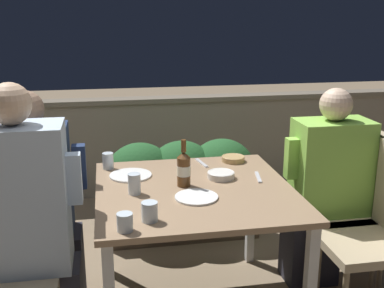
{
  "coord_description": "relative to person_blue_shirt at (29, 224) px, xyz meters",
  "views": [
    {
      "loc": [
        -0.44,
        -2.34,
        1.65
      ],
      "look_at": [
        0.0,
        0.08,
        0.95
      ],
      "focal_mm": 45.0,
      "sensor_mm": 36.0,
      "label": 1
    }
  ],
  "objects": [
    {
      "name": "person_blue_shirt",
      "position": [
        0.0,
        0.0,
        0.0
      ],
      "size": [
        0.5,
        0.26,
        1.34
      ],
      "color": "#282833",
      "rests_on": "ground_plane"
    },
    {
      "name": "plate_0",
      "position": [
        0.5,
        0.42,
        0.07
      ],
      "size": [
        0.24,
        0.24,
        0.01
      ],
      "color": "white",
      "rests_on": "dining_table"
    },
    {
      "name": "beer_bottle",
      "position": [
        0.77,
        0.21,
        0.16
      ],
      "size": [
        0.07,
        0.07,
        0.25
      ],
      "color": "brown",
      "rests_on": "dining_table"
    },
    {
      "name": "chair_left_far",
      "position": [
        -0.2,
        0.36,
        -0.12
      ],
      "size": [
        0.47,
        0.46,
        0.95
      ],
      "color": "tan",
      "rests_on": "ground_plane"
    },
    {
      "name": "glass_cup_3",
      "position": [
        0.51,
        0.14,
        0.11
      ],
      "size": [
        0.06,
        0.06,
        0.11
      ],
      "color": "silver",
      "rests_on": "dining_table"
    },
    {
      "name": "glass_cup_1",
      "position": [
        0.55,
        -0.2,
        0.11
      ],
      "size": [
        0.07,
        0.07,
        0.09
      ],
      "color": "silver",
      "rests_on": "dining_table"
    },
    {
      "name": "dining_table",
      "position": [
        0.82,
        0.17,
        -0.02
      ],
      "size": [
        1.03,
        1.04,
        0.73
      ],
      "color": "#937556",
      "rests_on": "ground_plane"
    },
    {
      "name": "person_navy_jumper",
      "position": [
        0.01,
        0.36,
        -0.05
      ],
      "size": [
        0.48,
        0.26,
        1.25
      ],
      "color": "#282833",
      "rests_on": "ground_plane"
    },
    {
      "name": "parapet_wall",
      "position": [
        0.82,
        2.04,
        -0.22
      ],
      "size": [
        9.0,
        0.18,
        0.89
      ],
      "color": "gray",
      "rests_on": "ground_plane"
    },
    {
      "name": "person_green_blouse",
      "position": [
        1.65,
        0.36,
        -0.07
      ],
      "size": [
        0.5,
        0.26,
        1.21
      ],
      "color": "#282833",
      "rests_on": "ground_plane"
    },
    {
      "name": "bowl_0",
      "position": [
        1.0,
        0.29,
        0.08
      ],
      "size": [
        0.15,
        0.15,
        0.04
      ],
      "color": "silver",
      "rests_on": "dining_table"
    },
    {
      "name": "fork_0",
      "position": [
        1.2,
        0.26,
        0.07
      ],
      "size": [
        0.05,
        0.17,
        0.01
      ],
      "color": "silver",
      "rests_on": "dining_table"
    },
    {
      "name": "chair_right_far",
      "position": [
        1.86,
        0.36,
        -0.12
      ],
      "size": [
        0.47,
        0.46,
        0.95
      ],
      "color": "tan",
      "rests_on": "ground_plane"
    },
    {
      "name": "plate_1",
      "position": [
        0.81,
        0.03,
        0.07
      ],
      "size": [
        0.22,
        0.22,
        0.01
      ],
      "color": "white",
      "rests_on": "dining_table"
    },
    {
      "name": "glass_cup_0",
      "position": [
        0.44,
        -0.28,
        0.1
      ],
      "size": [
        0.07,
        0.07,
        0.08
      ],
      "color": "silver",
      "rests_on": "dining_table"
    },
    {
      "name": "fork_1",
      "position": [
        0.94,
        0.57,
        0.07
      ],
      "size": [
        0.05,
        0.17,
        0.01
      ],
      "color": "silver",
      "rests_on": "dining_table"
    },
    {
      "name": "planter_hedge",
      "position": [
        0.9,
        1.12,
        -0.27
      ],
      "size": [
        1.1,
        0.47,
        0.73
      ],
      "color": "brown",
      "rests_on": "ground_plane"
    },
    {
      "name": "bowl_1",
      "position": [
        1.14,
        0.58,
        0.08
      ],
      "size": [
        0.14,
        0.14,
        0.03
      ],
      "color": "tan",
      "rests_on": "dining_table"
    },
    {
      "name": "glass_cup_2",
      "position": [
        0.38,
        0.57,
        0.11
      ],
      "size": [
        0.06,
        0.06,
        0.1
      ],
      "color": "silver",
      "rests_on": "dining_table"
    }
  ]
}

